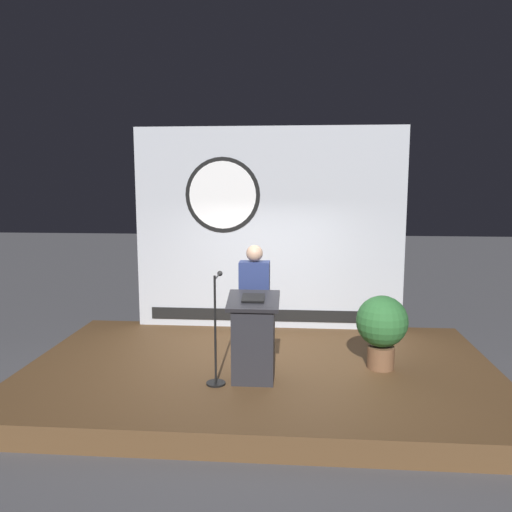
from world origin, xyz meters
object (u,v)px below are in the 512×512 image
microphone_stand (216,345)px  potted_plant (382,325)px  speaker_person (255,306)px  podium (253,339)px

microphone_stand → potted_plant: microphone_stand is taller
potted_plant → microphone_stand: bearing=-162.4°
speaker_person → microphone_stand: 0.81m
podium → potted_plant: 1.77m
speaker_person → potted_plant: size_ratio=1.68×
podium → speaker_person: speaker_person is taller
podium → microphone_stand: bearing=-168.9°
podium → potted_plant: (1.67, 0.59, 0.05)m
speaker_person → potted_plant: speaker_person is taller
podium → speaker_person: (-0.03, 0.48, 0.31)m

